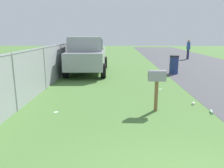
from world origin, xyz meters
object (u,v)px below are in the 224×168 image
object	(u,v)px
mailbox	(157,78)
pedestrian	(188,48)
pickup_truck	(87,54)
trash_bin	(174,65)

from	to	relation	value
mailbox	pedestrian	size ratio (longest dim) A/B	0.69
pickup_truck	pedestrian	world-z (taller)	pickup_truck
trash_bin	pedestrian	world-z (taller)	pedestrian
pickup_truck	pedestrian	xyz separation A→B (m)	(7.25, -8.15, -0.07)
trash_bin	pedestrian	distance (m)	8.13
trash_bin	pedestrian	bearing A→B (deg)	-22.92
pickup_truck	mailbox	bearing A→B (deg)	22.57
pickup_truck	pedestrian	bearing A→B (deg)	130.16
trash_bin	pickup_truck	bearing A→B (deg)	87.46
pickup_truck	trash_bin	world-z (taller)	pickup_truck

